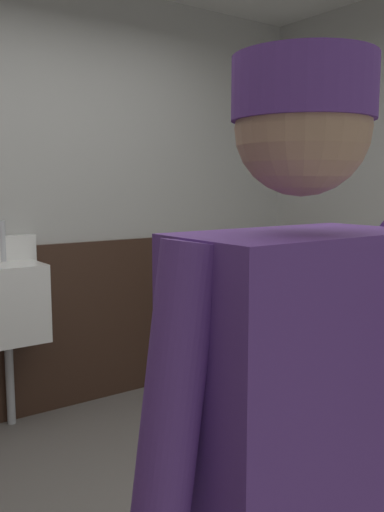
{
  "coord_description": "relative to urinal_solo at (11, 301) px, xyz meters",
  "views": [
    {
      "loc": [
        -1.1,
        -1.6,
        1.45
      ],
      "look_at": [
        -0.21,
        -0.35,
        1.25
      ],
      "focal_mm": 38.32,
      "sensor_mm": 36.0,
      "label": 1
    }
  ],
  "objects": [
    {
      "name": "wall_back",
      "position": [
        0.14,
        0.22,
        0.58
      ],
      "size": [
        4.89,
        0.12,
        2.71
      ],
      "primitive_type": "cube",
      "color": "#B2B2AD",
      "rests_on": "ground_plane"
    },
    {
      "name": "person",
      "position": [
        -0.27,
        -2.5,
        0.2
      ],
      "size": [
        0.66,
        0.6,
        1.66
      ],
      "color": "#2D3342",
      "rests_on": "ground_plane"
    },
    {
      "name": "wainscot_band_back",
      "position": [
        0.14,
        0.14,
        -0.24
      ],
      "size": [
        4.29,
        0.03,
        1.08
      ],
      "primitive_type": "cube",
      "color": "#382319",
      "rests_on": "ground_plane"
    },
    {
      "name": "urinal_solo",
      "position": [
        0.0,
        0.0,
        0.0
      ],
      "size": [
        0.4,
        0.34,
        1.24
      ],
      "color": "white",
      "rests_on": "ground_plane"
    },
    {
      "name": "trash_bin",
      "position": [
        1.98,
        -1.11,
        -0.41
      ],
      "size": [
        0.3,
        0.3,
        0.73
      ],
      "primitive_type": "cylinder",
      "color": "#38383D",
      "rests_on": "ground_plane"
    }
  ]
}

